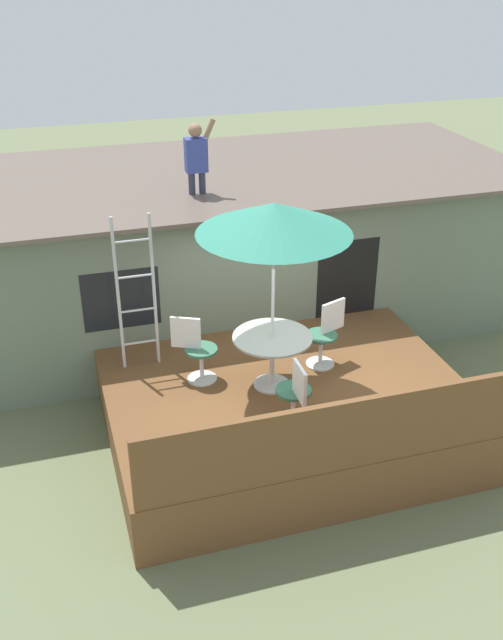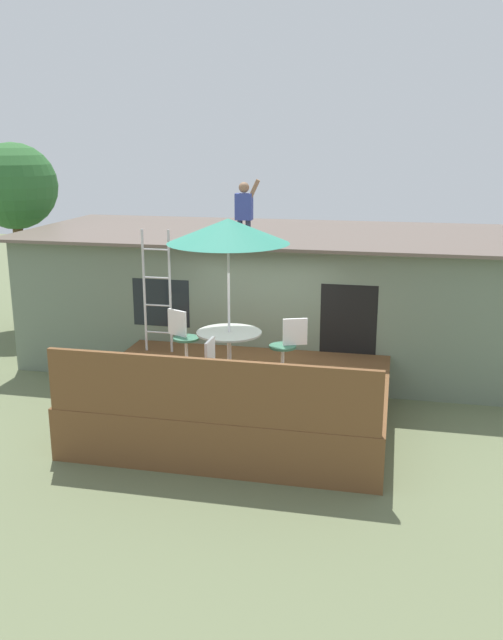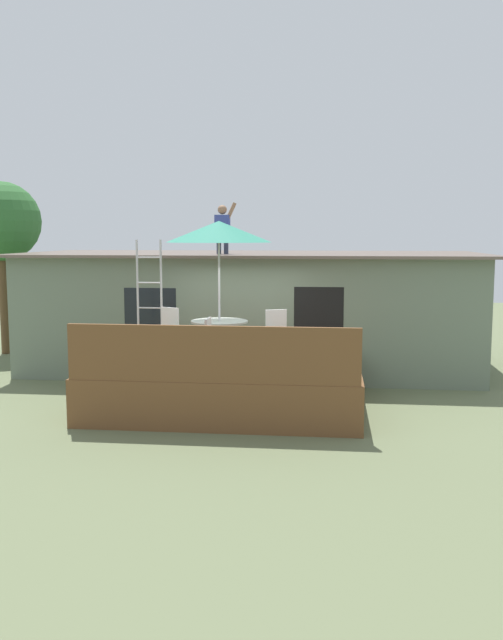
% 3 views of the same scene
% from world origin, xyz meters
% --- Properties ---
extents(ground_plane, '(40.00, 40.00, 0.00)m').
position_xyz_m(ground_plane, '(0.00, 0.00, 0.00)').
color(ground_plane, '#66704C').
extents(house, '(10.50, 4.50, 2.68)m').
position_xyz_m(house, '(0.00, 3.60, 1.35)').
color(house, slate).
rests_on(house, ground).
extents(deck, '(4.71, 3.85, 0.80)m').
position_xyz_m(deck, '(0.00, 0.00, 0.40)').
color(deck, brown).
rests_on(deck, ground).
extents(deck_railing, '(4.61, 0.08, 0.90)m').
position_xyz_m(deck_railing, '(0.00, -1.88, 1.25)').
color(deck_railing, brown).
rests_on(deck_railing, deck).
extents(patio_table, '(1.04, 1.04, 0.74)m').
position_xyz_m(patio_table, '(-0.18, -0.03, 1.39)').
color(patio_table, silver).
rests_on(patio_table, deck).
extents(patio_umbrella, '(1.90, 1.90, 2.54)m').
position_xyz_m(patio_umbrella, '(-0.18, -0.03, 3.15)').
color(patio_umbrella, silver).
rests_on(patio_umbrella, deck).
extents(step_ladder, '(0.52, 0.04, 2.20)m').
position_xyz_m(step_ladder, '(-1.75, 1.01, 1.90)').
color(step_ladder, silver).
rests_on(step_ladder, deck).
extents(person_figure, '(0.47, 0.20, 1.11)m').
position_xyz_m(person_figure, '(-0.51, 2.57, 3.29)').
color(person_figure, '#33384C').
rests_on(person_figure, house).
extents(patio_chair_left, '(0.59, 0.44, 0.92)m').
position_xyz_m(patio_chair_left, '(-1.10, 0.42, 1.26)').
color(patio_chair_left, silver).
rests_on(patio_chair_left, deck).
extents(patio_chair_right, '(0.60, 0.44, 0.92)m').
position_xyz_m(patio_chair_right, '(0.71, 0.31, 1.26)').
color(patio_chair_right, silver).
rests_on(patio_chair_right, deck).
extents(patio_chair_near, '(0.44, 0.62, 0.92)m').
position_xyz_m(patio_chair_near, '(-0.19, -0.96, 1.26)').
color(patio_chair_near, silver).
rests_on(patio_chair_near, deck).
extents(backyard_tree, '(2.04, 2.04, 4.46)m').
position_xyz_m(backyard_tree, '(-6.61, 4.69, 3.40)').
color(backyard_tree, brown).
rests_on(backyard_tree, ground).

